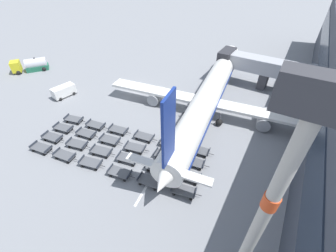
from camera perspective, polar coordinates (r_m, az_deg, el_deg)
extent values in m
plane|color=gray|center=(46.49, -7.97, 9.35)|extent=(500.00, 500.00, 0.00)
cube|color=#232D3D|center=(35.26, 34.18, 7.12)|extent=(0.12, 93.34, 4.56)
cylinder|color=#A8AAB2|center=(49.05, 32.64, 8.88)|extent=(5.01, 5.01, 5.83)
cube|color=#A8AAB2|center=(48.58, 23.89, 13.69)|extent=(16.55, 3.83, 2.66)
cube|color=#2D2D33|center=(50.10, 14.57, 16.45)|extent=(2.55, 5.08, 3.20)
cube|color=#38383D|center=(49.74, 23.02, 10.69)|extent=(1.69, 3.05, 3.17)
cylinder|color=white|center=(38.79, 10.54, 8.26)|extent=(8.53, 38.00, 3.82)
sphere|color=white|center=(55.80, 15.52, 17.22)|extent=(3.63, 3.63, 3.63)
cone|color=white|center=(24.71, -0.52, -12.55)|extent=(4.18, 5.01, 3.63)
cube|color=navy|center=(20.99, 0.15, -1.13)|extent=(0.64, 2.88, 7.83)
cube|color=white|center=(24.58, -0.04, -10.82)|extent=(9.94, 2.29, 0.24)
cube|color=white|center=(37.95, 9.83, 6.09)|extent=(35.37, 7.06, 0.44)
cylinder|color=gray|center=(38.61, 23.21, 1.57)|extent=(2.61, 4.25, 2.12)
cylinder|color=gray|center=(41.45, -2.82, 7.67)|extent=(2.61, 4.25, 2.12)
cube|color=navy|center=(39.12, 10.43, 7.42)|extent=(8.14, 34.26, 0.69)
cylinder|color=#56565B|center=(49.92, 13.67, 12.64)|extent=(0.24, 0.24, 1.77)
sphere|color=black|center=(50.30, 13.52, 11.74)|extent=(1.12, 1.12, 1.12)
cylinder|color=#56565B|center=(36.28, 13.02, 2.02)|extent=(0.24, 0.24, 1.77)
sphere|color=black|center=(36.80, 12.83, 0.92)|extent=(1.12, 1.12, 1.12)
cylinder|color=#56565B|center=(37.22, 4.60, 4.05)|extent=(0.24, 0.24, 1.77)
sphere|color=black|center=(37.72, 4.53, 2.94)|extent=(1.12, 1.12, 1.12)
cube|color=yellow|center=(62.20, -34.18, 12.43)|extent=(2.98, 2.89, 2.26)
cube|color=#236B4C|center=(61.76, -30.19, 12.71)|extent=(4.72, 5.09, 1.08)
cylinder|color=silver|center=(61.38, -30.52, 13.60)|extent=(4.48, 4.84, 2.24)
sphere|color=#333338|center=(61.01, -30.86, 14.53)|extent=(0.44, 0.44, 0.44)
sphere|color=black|center=(63.54, -33.52, 12.04)|extent=(0.90, 0.90, 0.90)
sphere|color=black|center=(61.50, -33.70, 11.21)|extent=(0.90, 0.90, 0.90)
sphere|color=black|center=(62.63, -28.90, 13.37)|extent=(0.90, 0.90, 0.90)
sphere|color=black|center=(60.56, -28.95, 12.58)|extent=(0.90, 0.90, 0.90)
cube|color=white|center=(47.38, -24.98, 8.12)|extent=(2.64, 4.50, 1.77)
cube|color=#1E232D|center=(47.95, -22.97, 9.50)|extent=(1.56, 0.39, 0.62)
sphere|color=black|center=(47.51, -22.80, 7.64)|extent=(0.60, 0.60, 0.60)
sphere|color=black|center=(48.95, -23.83, 8.26)|extent=(0.60, 0.60, 0.60)
sphere|color=black|center=(46.63, -25.62, 6.18)|extent=(0.60, 0.60, 0.60)
sphere|color=black|center=(48.09, -26.59, 6.85)|extent=(0.60, 0.60, 0.60)
cube|color=#515459|center=(36.21, -29.53, -4.79)|extent=(3.01, 1.84, 0.10)
cube|color=#2D333D|center=(35.14, -28.13, -5.19)|extent=(0.28, 1.46, 0.32)
cube|color=#2D333D|center=(37.05, -31.05, -3.92)|extent=(0.28, 1.46, 0.32)
cube|color=#333338|center=(35.09, -27.54, -5.77)|extent=(0.70, 0.15, 0.06)
sphere|color=black|center=(35.52, -28.96, -6.31)|extent=(0.36, 0.36, 0.36)
sphere|color=black|center=(36.02, -27.61, -5.07)|extent=(0.36, 0.36, 0.36)
sphere|color=black|center=(36.89, -31.04, -5.35)|extent=(0.36, 0.36, 0.36)
sphere|color=black|center=(37.37, -29.71, -4.17)|extent=(0.36, 0.36, 0.36)
cube|color=#515459|center=(33.59, -24.80, -6.70)|extent=(3.00, 1.79, 0.10)
cube|color=#2D333D|center=(32.60, -23.16, -7.21)|extent=(0.26, 1.46, 0.32)
cube|color=#2D333D|center=(34.34, -26.54, -5.72)|extent=(0.26, 1.46, 0.32)
cube|color=#333338|center=(32.58, -22.51, -7.84)|extent=(0.70, 0.14, 0.06)
sphere|color=black|center=(32.96, -24.11, -8.39)|extent=(0.36, 0.36, 0.36)
sphere|color=black|center=(33.49, -22.72, -7.02)|extent=(0.36, 0.36, 0.36)
sphere|color=black|center=(34.21, -26.52, -7.27)|extent=(0.36, 0.36, 0.36)
sphere|color=black|center=(34.72, -25.14, -5.96)|extent=(0.36, 0.36, 0.36)
cube|color=#515459|center=(31.31, -19.04, -8.72)|extent=(3.09, 2.04, 0.10)
cube|color=#2D333D|center=(30.50, -16.95, -9.13)|extent=(0.40, 1.45, 0.32)
cube|color=#2D333D|center=(31.87, -21.20, -7.80)|extent=(0.40, 1.45, 0.32)
cube|color=#333338|center=(30.56, -16.21, -9.74)|extent=(0.70, 0.21, 0.06)
sphere|color=black|center=(30.78, -17.96, -10.47)|extent=(0.36, 0.36, 0.36)
sphere|color=black|center=(31.42, -16.78, -8.87)|extent=(0.36, 0.36, 0.36)
sphere|color=black|center=(31.77, -21.01, -9.46)|extent=(0.36, 0.36, 0.36)
sphere|color=black|center=(32.38, -19.80, -7.95)|extent=(0.36, 0.36, 0.36)
cube|color=#515459|center=(29.20, -12.19, -11.39)|extent=(3.03, 1.87, 0.10)
cube|color=#2D333D|center=(28.49, -9.83, -11.99)|extent=(0.30, 1.46, 0.32)
cube|color=#2D333D|center=(29.65, -14.56, -10.28)|extent=(0.30, 1.46, 0.32)
cube|color=#333338|center=(28.60, -9.06, -12.65)|extent=(0.70, 0.16, 0.06)
sphere|color=black|center=(28.77, -11.01, -13.35)|extent=(0.36, 0.36, 0.36)
sphere|color=black|center=(29.41, -9.78, -11.61)|extent=(0.36, 0.36, 0.36)
sphere|color=black|center=(29.61, -14.40, -12.08)|extent=(0.36, 0.36, 0.36)
sphere|color=black|center=(30.22, -13.12, -10.42)|extent=(0.36, 0.36, 0.36)
cube|color=#515459|center=(27.84, -4.68, -13.69)|extent=(2.99, 1.78, 0.10)
cube|color=#2D333D|center=(27.27, -2.04, -14.36)|extent=(0.25, 1.46, 0.32)
cube|color=#2D333D|center=(28.14, -7.27, -12.49)|extent=(0.25, 1.46, 0.32)
cube|color=#333338|center=(27.44, -1.26, -15.04)|extent=(0.70, 0.14, 0.06)
sphere|color=black|center=(27.52, -3.33, -15.77)|extent=(0.36, 0.36, 0.36)
sphere|color=black|center=(28.18, -2.20, -13.89)|extent=(0.36, 0.36, 0.36)
sphere|color=black|center=(28.14, -7.10, -14.38)|extent=(0.36, 0.36, 0.36)
sphere|color=black|center=(28.78, -5.88, -12.59)|extent=(0.36, 0.36, 0.36)
cube|color=#515459|center=(27.02, 4.02, -15.95)|extent=(3.07, 1.98, 0.10)
cube|color=#2D333D|center=(26.72, 7.01, -16.39)|extent=(0.36, 1.45, 0.32)
cube|color=#2D333D|center=(27.06, 1.12, -14.96)|extent=(0.36, 1.45, 0.32)
cube|color=#333338|center=(26.96, 7.79, -16.98)|extent=(0.70, 0.19, 0.06)
sphere|color=black|center=(26.88, 5.75, -17.95)|extent=(0.36, 0.36, 0.36)
sphere|color=black|center=(27.58, 6.41, -15.87)|extent=(0.36, 0.36, 0.36)
sphere|color=black|center=(27.12, 1.50, -16.89)|extent=(0.36, 0.36, 0.36)
sphere|color=black|center=(27.82, 2.30, -14.88)|extent=(0.36, 0.36, 0.36)
cube|color=#515459|center=(37.34, -27.30, -2.47)|extent=(3.02, 1.85, 0.10)
cube|color=#2D333D|center=(36.30, -25.88, -2.79)|extent=(0.29, 1.46, 0.32)
cube|color=#2D333D|center=(38.16, -28.84, -1.70)|extent=(0.29, 1.46, 0.32)
cube|color=#333338|center=(36.25, -25.30, -3.34)|extent=(0.70, 0.16, 0.06)
sphere|color=black|center=(36.63, -26.70, -3.90)|extent=(0.36, 0.36, 0.36)
sphere|color=black|center=(37.19, -25.44, -2.72)|extent=(0.36, 0.36, 0.36)
sphere|color=black|center=(37.96, -28.81, -3.07)|extent=(0.36, 0.36, 0.36)
sphere|color=black|center=(38.51, -27.56, -1.95)|extent=(0.36, 0.36, 0.36)
cube|color=#515459|center=(34.65, -22.08, -4.17)|extent=(3.08, 2.01, 0.10)
cube|color=#2D333D|center=(33.75, -20.31, -4.46)|extent=(0.37, 1.45, 0.32)
cube|color=#2D333D|center=(35.32, -23.94, -3.39)|extent=(0.37, 1.45, 0.32)
cube|color=#333338|center=(33.75, -19.65, -5.03)|extent=(0.70, 0.20, 0.06)
sphere|color=black|center=(34.01, -21.20, -5.69)|extent=(0.36, 0.36, 0.36)
sphere|color=black|center=(34.67, -20.05, -4.36)|extent=(0.36, 0.36, 0.36)
sphere|color=black|center=(35.14, -23.80, -4.88)|extent=(0.36, 0.36, 0.36)
sphere|color=black|center=(35.77, -22.64, -3.60)|extent=(0.36, 0.36, 0.36)
cube|color=#515459|center=(32.42, -16.56, -6.05)|extent=(3.07, 1.99, 0.10)
cube|color=#2D333D|center=(31.63, -14.51, -6.41)|extent=(0.36, 1.45, 0.32)
cube|color=#2D333D|center=(32.97, -18.64, -5.19)|extent=(0.36, 1.45, 0.32)
cube|color=#333338|center=(31.69, -13.81, -7.00)|extent=(0.70, 0.20, 0.06)
sphere|color=black|center=(31.87, -15.50, -7.71)|extent=(0.36, 0.36, 0.36)
sphere|color=black|center=(32.56, -14.40, -6.23)|extent=(0.36, 0.36, 0.36)
sphere|color=black|center=(32.83, -18.47, -6.79)|extent=(0.36, 0.36, 0.36)
sphere|color=black|center=(33.50, -17.33, -5.38)|extent=(0.36, 0.36, 0.36)
cube|color=#515459|center=(30.61, -10.18, -8.04)|extent=(3.06, 1.96, 0.10)
cube|color=#2D333D|center=(29.95, -7.86, -8.45)|extent=(0.35, 1.45, 0.32)
cube|color=#2D333D|center=(31.02, -12.49, -7.10)|extent=(0.35, 1.45, 0.32)
cube|color=#333338|center=(30.06, -7.13, -9.07)|extent=(0.70, 0.19, 0.06)
sphere|color=black|center=(30.15, -8.95, -9.82)|extent=(0.36, 0.36, 0.36)
sphere|color=black|center=(30.88, -7.92, -8.20)|extent=(0.36, 0.36, 0.36)
sphere|color=black|center=(30.92, -12.28, -8.80)|extent=(0.36, 0.36, 0.36)
sphere|color=black|center=(31.63, -11.19, -7.26)|extent=(0.36, 0.36, 0.36)
cube|color=#515459|center=(29.10, -2.79, -10.46)|extent=(2.98, 1.76, 0.10)
cube|color=#2D333D|center=(28.55, -0.26, -11.03)|extent=(0.24, 1.46, 0.32)
cube|color=#2D333D|center=(29.40, -5.27, -9.35)|extent=(0.24, 1.46, 0.32)
cube|color=#333338|center=(28.71, 0.47, -11.69)|extent=(0.70, 0.14, 0.06)
sphere|color=black|center=(28.74, -1.49, -12.41)|extent=(0.36, 0.36, 0.36)
sphere|color=black|center=(29.46, -0.47, -10.68)|extent=(0.36, 0.36, 0.36)
sphere|color=black|center=(29.35, -5.09, -11.16)|extent=(0.36, 0.36, 0.36)
sphere|color=black|center=(30.06, -3.98, -9.51)|extent=(0.36, 0.36, 0.36)
cube|color=#515459|center=(28.32, 5.32, -12.51)|extent=(3.01, 1.83, 0.10)
cube|color=#2D333D|center=(27.98, 8.10, -13.00)|extent=(0.27, 1.46, 0.32)
cube|color=#2D333D|center=(28.40, 2.64, -11.46)|extent=(0.27, 1.46, 0.32)
cube|color=#333338|center=(28.20, 8.82, -13.63)|extent=(0.70, 0.15, 0.06)
sphere|color=black|center=(28.10, 6.86, -14.46)|extent=(0.36, 0.36, 0.36)
sphere|color=black|center=(28.86, 7.59, -12.60)|extent=(0.36, 0.36, 0.36)
sphere|color=black|center=(28.40, 2.92, -13.33)|extent=(0.36, 0.36, 0.36)
sphere|color=black|center=(29.15, 3.77, -11.53)|extent=(0.36, 0.36, 0.36)
cube|color=#515459|center=(38.47, -25.04, -0.36)|extent=(3.04, 1.90, 0.10)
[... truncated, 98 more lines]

